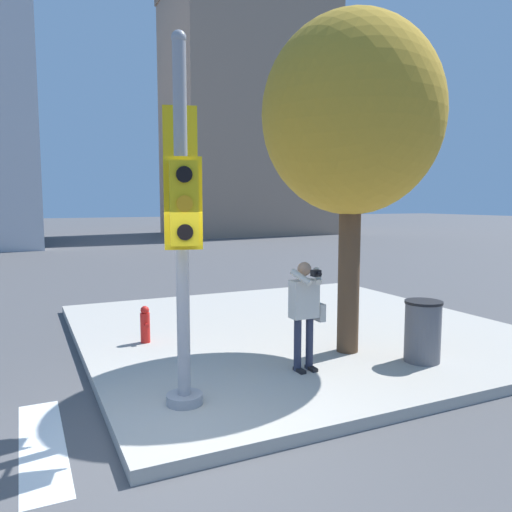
# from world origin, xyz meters

# --- Properties ---
(ground_plane) EXTENTS (160.00, 160.00, 0.00)m
(ground_plane) POSITION_xyz_m (0.00, 0.00, 0.00)
(ground_plane) COLOR #4C4C4F
(sidewalk_corner) EXTENTS (8.00, 8.00, 0.16)m
(sidewalk_corner) POSITION_xyz_m (3.50, 3.50, 0.08)
(sidewalk_corner) COLOR #ADA89E
(sidewalk_corner) RESTS_ON ground_plane
(traffic_signal_pole) EXTENTS (0.61, 1.30, 4.37)m
(traffic_signal_pole) POSITION_xyz_m (0.42, 0.77, 2.52)
(traffic_signal_pole) COLOR #939399
(traffic_signal_pole) RESTS_ON sidewalk_corner
(person_photographer) EXTENTS (0.58, 0.54, 1.59)m
(person_photographer) POSITION_xyz_m (2.37, 1.20, 1.10)
(person_photographer) COLOR black
(person_photographer) RESTS_ON sidewalk_corner
(street_tree) EXTENTS (2.84, 2.84, 5.36)m
(street_tree) POSITION_xyz_m (3.48, 1.70, 3.93)
(street_tree) COLOR brown
(street_tree) RESTS_ON sidewalk_corner
(fire_hydrant) EXTENTS (0.17, 0.23, 0.65)m
(fire_hydrant) POSITION_xyz_m (0.58, 3.63, 0.48)
(fire_hydrant) COLOR red
(fire_hydrant) RESTS_ON sidewalk_corner
(trash_bin) EXTENTS (0.57, 0.57, 0.95)m
(trash_bin) POSITION_xyz_m (4.21, 0.77, 0.63)
(trash_bin) COLOR #5B5B60
(trash_bin) RESTS_ON sidewalk_corner
(building_right) EXTENTS (12.54, 8.95, 19.12)m
(building_right) POSITION_xyz_m (15.60, 32.40, 9.58)
(building_right) COLOR gray
(building_right) RESTS_ON ground_plane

